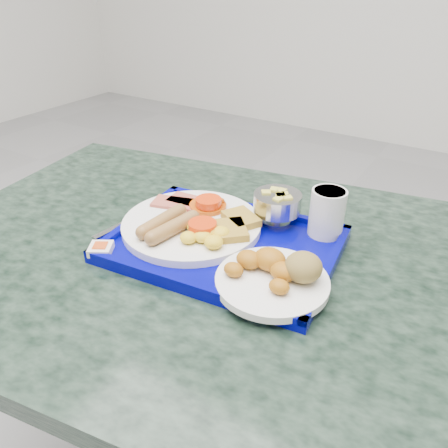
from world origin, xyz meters
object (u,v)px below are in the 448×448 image
(main_plate, at_px, (195,223))
(juice_cup, at_px, (327,211))
(tray, at_px, (224,245))
(bread_plate, at_px, (277,274))
(table, at_px, (220,329))
(fruit_bowl, at_px, (277,203))

(main_plate, height_order, juice_cup, juice_cup)
(tray, relative_size, main_plate, 1.60)
(main_plate, height_order, bread_plate, bread_plate)
(table, height_order, bread_plate, bread_plate)
(table, bearing_deg, main_plate, 160.49)
(bread_plate, relative_size, juice_cup, 2.01)
(bread_plate, bearing_deg, table, 162.93)
(fruit_bowl, bearing_deg, table, -108.61)
(table, relative_size, main_plate, 4.72)
(tray, relative_size, juice_cup, 4.78)
(fruit_bowl, bearing_deg, juice_cup, 6.06)
(bread_plate, relative_size, fruit_bowl, 1.96)
(table, distance_m, fruit_bowl, 0.28)
(bread_plate, distance_m, fruit_bowl, 0.20)
(table, relative_size, bread_plate, 6.99)
(table, xyz_separation_m, juice_cup, (0.14, 0.15, 0.25))
(main_plate, bearing_deg, juice_cup, 28.82)
(tray, relative_size, fruit_bowl, 4.65)
(table, height_order, fruit_bowl, fruit_bowl)
(tray, bearing_deg, juice_cup, 42.21)
(bread_plate, height_order, juice_cup, juice_cup)
(bread_plate, xyz_separation_m, fruit_bowl, (-0.09, 0.18, 0.02))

